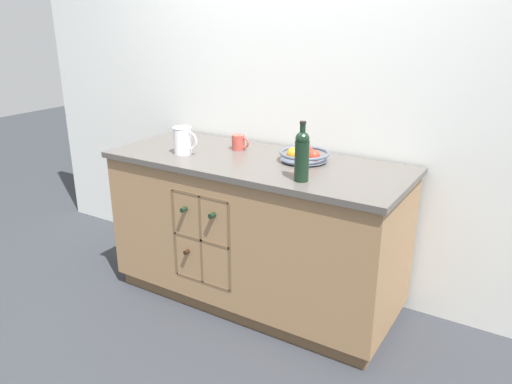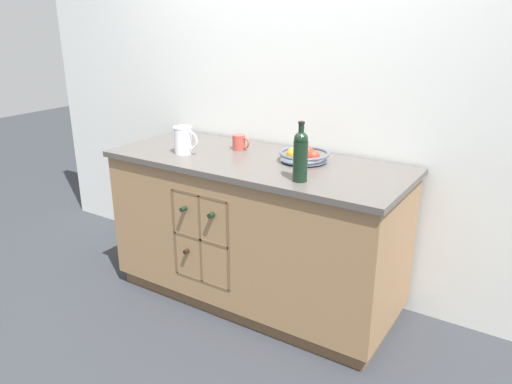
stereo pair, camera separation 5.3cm
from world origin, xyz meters
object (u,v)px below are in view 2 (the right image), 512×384
(fruit_bowl, at_px, (304,155))
(white_pitcher, at_px, (183,140))
(standing_wine_bottle, at_px, (301,155))
(ceramic_mug, at_px, (239,142))

(fruit_bowl, xyz_separation_m, white_pitcher, (-0.71, -0.24, 0.05))
(white_pitcher, relative_size, standing_wine_bottle, 0.55)
(ceramic_mug, height_order, standing_wine_bottle, standing_wine_bottle)
(fruit_bowl, height_order, standing_wine_bottle, standing_wine_bottle)
(white_pitcher, distance_m, ceramic_mug, 0.36)
(white_pitcher, bearing_deg, ceramic_mug, 48.38)
(fruit_bowl, relative_size, standing_wine_bottle, 0.94)
(fruit_bowl, distance_m, standing_wine_bottle, 0.37)
(fruit_bowl, relative_size, white_pitcher, 1.72)
(fruit_bowl, distance_m, white_pitcher, 0.75)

